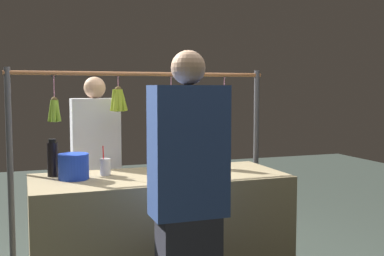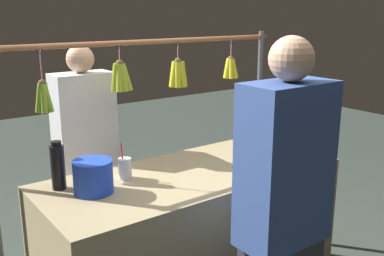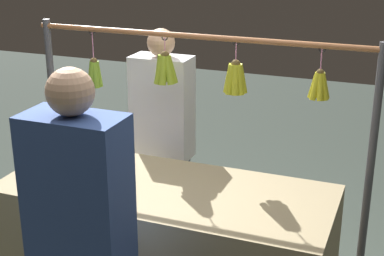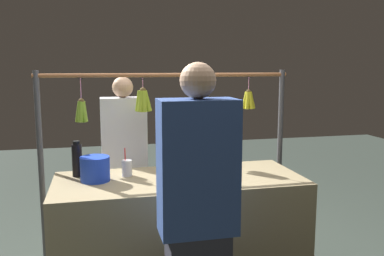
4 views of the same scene
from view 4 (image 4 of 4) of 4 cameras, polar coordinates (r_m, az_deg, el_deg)
name	(u,v)px [view 4 (image 4 of 4)]	position (r m, az deg, el deg)	size (l,w,h in m)	color
market_counter	(180,238)	(3.08, -1.75, -15.16)	(1.76, 0.74, 0.91)	tan
display_rack	(169,130)	(3.31, -3.29, -0.22)	(2.04, 0.14, 1.67)	#4C4C51
water_bottle	(77,160)	(3.05, -15.79, -4.27)	(0.07, 0.07, 0.26)	black
blue_bucket	(95,169)	(2.91, -13.42, -5.59)	(0.20, 0.20, 0.17)	blue
drink_cup	(127,168)	(3.00, -9.09, -5.55)	(0.08, 0.08, 0.21)	silver
vendor_person	(125,171)	(3.61, -9.39, -5.96)	(0.38, 0.21, 1.61)	#2D2D38
customer_person	(198,226)	(2.24, 0.79, -13.58)	(0.41, 0.22, 1.72)	#2D2D38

